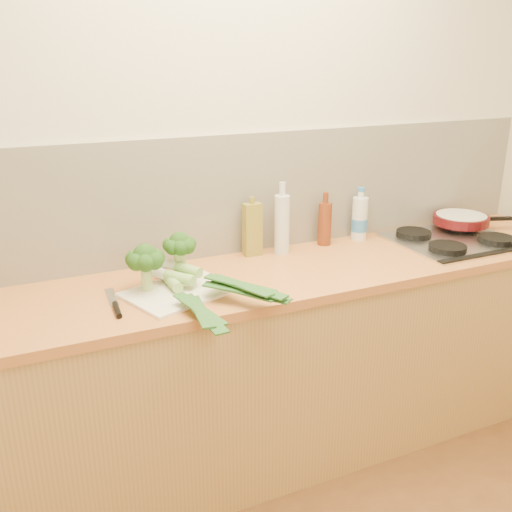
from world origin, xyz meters
The scene contains 15 objects.
room_shell centered at (0.00, 1.49, 1.17)m, with size 3.50×3.50×3.50m.
counter centered at (0.00, 1.20, 0.45)m, with size 3.20×0.62×0.90m.
gas_hob centered at (1.02, 1.20, 0.91)m, with size 0.58×0.50×0.04m.
chopping_board centered at (-0.39, 1.14, 0.91)m, with size 0.39×0.29×0.01m, color white.
broccoli_left centered at (-0.50, 1.20, 1.04)m, with size 0.15×0.15×0.19m.
broccoli_right centered at (-0.35, 1.26, 1.05)m, with size 0.13×0.13×0.19m.
leek_front centered at (-0.40, 1.11, 0.94)m, with size 0.11×0.69×0.04m.
leek_mid centered at (-0.33, 1.10, 0.95)m, with size 0.41×0.53×0.04m.
leek_back centered at (-0.29, 1.11, 0.97)m, with size 0.33×0.56×0.04m.
chefs_knife centered at (-0.64, 1.10, 0.91)m, with size 0.04×0.29×0.02m.
skillet centered at (1.17, 1.32, 0.96)m, with size 0.40×0.28×0.05m.
oil_tin centered at (0.04, 1.43, 1.02)m, with size 0.08×0.05×0.27m.
glass_bottle centered at (0.18, 1.40, 1.04)m, with size 0.07×0.07×0.33m.
amber_bottle centered at (0.42, 1.42, 1.01)m, with size 0.06×0.06×0.26m.
water_bottle centered at (0.62, 1.42, 1.00)m, with size 0.08×0.08×0.24m.
Camera 1 is at (-0.95, -0.81, 1.77)m, focal length 40.00 mm.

